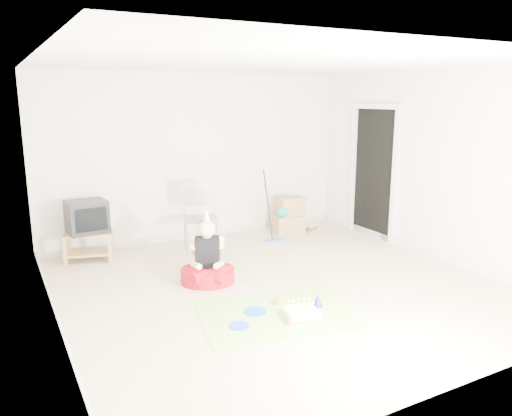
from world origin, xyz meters
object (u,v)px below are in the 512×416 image
tv_stand (89,243)px  birthday_cake (301,313)px  seated_woman (208,266)px  folding_chair (200,219)px  crt_tv (87,217)px  cardboard_boxes (289,216)px

tv_stand → birthday_cake: size_ratio=1.95×
birthday_cake → seated_woman: bearing=108.2°
folding_chair → birthday_cake: 2.58m
crt_tv → seated_woman: 1.97m
seated_woman → cardboard_boxes: bearing=35.0°
birthday_cake → crt_tv: bearing=118.0°
seated_woman → birthday_cake: seated_woman is taller
birthday_cake → cardboard_boxes: bearing=60.3°
tv_stand → seated_woman: 1.93m
crt_tv → cardboard_boxes: size_ratio=0.85×
seated_woman → birthday_cake: size_ratio=2.50×
folding_chair → seated_woman: folding_chair is taller
crt_tv → folding_chair: size_ratio=0.49×
cardboard_boxes → seated_woman: bearing=-145.0°
tv_stand → birthday_cake: tv_stand is taller
cardboard_boxes → tv_stand: bearing=177.9°
tv_stand → seated_woman: bearing=-54.5°
tv_stand → birthday_cake: bearing=-62.0°
folding_chair → cardboard_boxes: folding_chair is taller
crt_tv → cardboard_boxes: (3.19, -0.12, -0.33)m
crt_tv → folding_chair: (1.50, -0.42, -0.11)m
crt_tv → seated_woman: bearing=-59.7°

